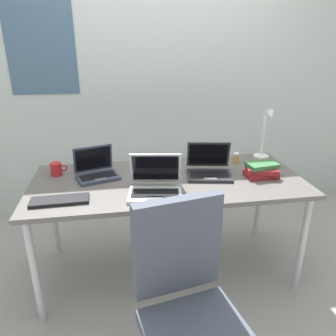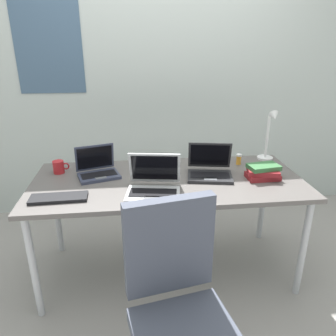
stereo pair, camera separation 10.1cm
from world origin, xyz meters
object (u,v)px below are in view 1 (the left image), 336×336
(laptop_back_right, at_px, (155,186))
(cell_phone, at_px, (172,163))
(external_keyboard, at_px, (60,200))
(pill_bottle, at_px, (236,158))
(headphones, at_px, (147,168))
(book_stack, at_px, (261,170))
(office_chair, at_px, (191,328))
(laptop_front_left, at_px, (97,171))
(coffee_mug, at_px, (56,169))
(desk_lamp, at_px, (265,134))
(laptop_near_lamp, at_px, (209,169))
(computer_mouse, at_px, (79,166))

(laptop_back_right, relative_size, cell_phone, 2.64)
(external_keyboard, height_order, pill_bottle, pill_bottle)
(cell_phone, bearing_deg, pill_bottle, -10.56)
(headphones, xyz_separation_m, pill_bottle, (0.68, 0.03, 0.03))
(book_stack, relative_size, office_chair, 0.24)
(external_keyboard, height_order, office_chair, office_chair)
(laptop_front_left, xyz_separation_m, coffee_mug, (-0.27, 0.08, 0.00))
(laptop_back_right, height_order, office_chair, same)
(desk_lamp, xyz_separation_m, headphones, (-0.92, -0.09, -0.18))
(desk_lamp, distance_m, coffee_mug, 1.55)
(laptop_near_lamp, relative_size, coffee_mug, 3.02)
(external_keyboard, bearing_deg, book_stack, 5.56)
(coffee_mug, bearing_deg, computer_mouse, 36.93)
(laptop_front_left, xyz_separation_m, book_stack, (1.10, -0.17, 0.01))
(laptop_near_lamp, bearing_deg, external_keyboard, -165.37)
(cell_phone, xyz_separation_m, headphones, (-0.20, -0.11, 0.01))
(cell_phone, relative_size, pill_bottle, 1.72)
(laptop_back_right, bearing_deg, external_keyboard, -177.38)
(desk_lamp, height_order, pill_bottle, desk_lamp)
(book_stack, bearing_deg, computer_mouse, 163.78)
(book_stack, xyz_separation_m, coffee_mug, (-1.38, 0.26, -0.00))
(laptop_back_right, distance_m, external_keyboard, 0.56)
(laptop_near_lamp, xyz_separation_m, headphones, (-0.41, 0.16, -0.03))
(desk_lamp, distance_m, cell_phone, 0.74)
(desk_lamp, relative_size, external_keyboard, 1.21)
(office_chair, bearing_deg, laptop_near_lamp, 70.23)
(headphones, bearing_deg, coffee_mug, 179.02)
(laptop_near_lamp, bearing_deg, desk_lamp, 26.13)
(external_keyboard, distance_m, coffee_mug, 0.43)
(book_stack, bearing_deg, headphones, 162.04)
(cell_phone, relative_size, book_stack, 0.59)
(laptop_near_lamp, bearing_deg, book_stack, -14.06)
(laptop_back_right, relative_size, external_keyboard, 1.09)
(laptop_front_left, height_order, external_keyboard, laptop_front_left)
(coffee_mug, bearing_deg, headphones, -0.98)
(laptop_front_left, height_order, computer_mouse, laptop_front_left)
(external_keyboard, bearing_deg, pill_bottle, 18.28)
(computer_mouse, height_order, book_stack, book_stack)
(laptop_back_right, bearing_deg, laptop_near_lamp, 29.29)
(desk_lamp, bearing_deg, external_keyboard, -161.19)
(computer_mouse, distance_m, cell_phone, 0.69)
(laptop_front_left, bearing_deg, coffee_mug, 163.20)
(laptop_near_lamp, relative_size, computer_mouse, 3.56)
(laptop_near_lamp, bearing_deg, office_chair, -109.77)
(laptop_back_right, xyz_separation_m, laptop_near_lamp, (0.40, 0.22, -0.00))
(pill_bottle, bearing_deg, headphones, -177.09)
(headphones, xyz_separation_m, office_chair, (0.08, -1.09, -0.36))
(desk_lamp, relative_size, headphones, 1.87)
(pill_bottle, distance_m, coffee_mug, 1.30)
(cell_phone, distance_m, headphones, 0.23)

